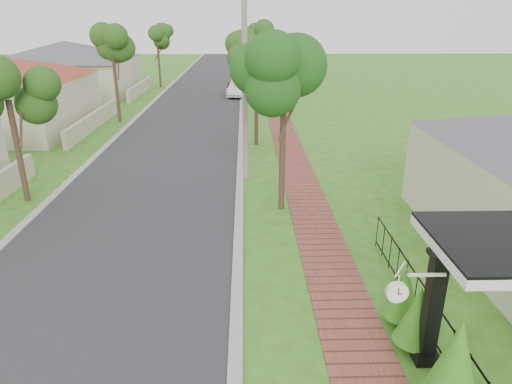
# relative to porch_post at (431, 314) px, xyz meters

# --- Properties ---
(ground) EXTENTS (160.00, 160.00, 0.00)m
(ground) POSITION_rel_porch_post_xyz_m (-4.55, 1.00, -1.12)
(ground) COLOR #386518
(ground) RESTS_ON ground
(road) EXTENTS (7.00, 120.00, 0.02)m
(road) POSITION_rel_porch_post_xyz_m (-7.55, 21.00, -1.12)
(road) COLOR #28282B
(road) RESTS_ON ground
(kerb_right) EXTENTS (0.30, 120.00, 0.10)m
(kerb_right) POSITION_rel_porch_post_xyz_m (-3.90, 21.00, -1.12)
(kerb_right) COLOR #9E9E99
(kerb_right) RESTS_ON ground
(kerb_left) EXTENTS (0.30, 120.00, 0.10)m
(kerb_left) POSITION_rel_porch_post_xyz_m (-11.20, 21.00, -1.12)
(kerb_left) COLOR #9E9E99
(kerb_left) RESTS_ON ground
(sidewalk) EXTENTS (1.50, 120.00, 0.03)m
(sidewalk) POSITION_rel_porch_post_xyz_m (-1.30, 21.00, -1.12)
(sidewalk) COLOR brown
(sidewalk) RESTS_ON ground
(porch_post) EXTENTS (0.48, 0.48, 2.52)m
(porch_post) POSITION_rel_porch_post_xyz_m (0.00, 0.00, 0.00)
(porch_post) COLOR black
(porch_post) RESTS_ON ground
(picket_fence) EXTENTS (0.03, 8.02, 1.00)m
(picket_fence) POSITION_rel_porch_post_xyz_m (0.35, 1.00, -0.59)
(picket_fence) COLOR black
(picket_fence) RESTS_ON ground
(street_trees) EXTENTS (10.70, 37.65, 5.89)m
(street_trees) POSITION_rel_porch_post_xyz_m (-7.42, 27.84, 3.42)
(street_trees) COLOR #382619
(street_trees) RESTS_ON ground
(hedge_row) EXTENTS (0.93, 3.43, 2.01)m
(hedge_row) POSITION_rel_porch_post_xyz_m (-0.10, -0.23, -0.27)
(hedge_row) COLOR #195B12
(hedge_row) RESTS_ON ground
(far_house_grey) EXTENTS (15.56, 15.56, 4.60)m
(far_house_grey) POSITION_rel_porch_post_xyz_m (-19.52, 35.00, 1.22)
(far_house_grey) COLOR beige
(far_house_grey) RESTS_ON ground
(parked_car_red) EXTENTS (1.97, 4.04, 1.33)m
(parked_car_red) POSITION_rel_porch_post_xyz_m (-4.41, 33.46, -0.46)
(parked_car_red) COLOR #621A0E
(parked_car_red) RESTS_ON ground
(parked_car_white) EXTENTS (2.20, 4.35, 1.37)m
(parked_car_white) POSITION_rel_porch_post_xyz_m (-4.15, 33.14, -0.44)
(parked_car_white) COLOR white
(parked_car_white) RESTS_ON ground
(near_tree) EXTENTS (2.31, 2.31, 5.94)m
(near_tree) POSITION_rel_porch_post_xyz_m (-2.35, 8.00, 3.62)
(near_tree) COLOR #382619
(near_tree) RESTS_ON ground
(utility_pole) EXTENTS (1.20, 0.24, 7.74)m
(utility_pole) POSITION_rel_porch_post_xyz_m (-3.65, 11.35, 2.81)
(utility_pole) COLOR gray
(utility_pole) RESTS_ON ground
(station_clock) EXTENTS (1.06, 0.13, 0.59)m
(station_clock) POSITION_rel_porch_post_xyz_m (-0.86, -0.40, 0.83)
(station_clock) COLOR white
(station_clock) RESTS_ON ground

